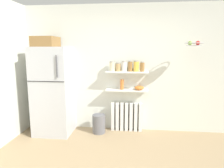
{
  "coord_description": "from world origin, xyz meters",
  "views": [
    {
      "loc": [
        0.11,
        -2.21,
        1.72
      ],
      "look_at": [
        -0.32,
        1.6,
        1.05
      ],
      "focal_mm": 32.73,
      "sensor_mm": 36.0,
      "label": 1
    }
  ],
  "objects": [
    {
      "name": "storage_jar_1",
      "position": [
        -0.23,
        1.89,
        1.35
      ],
      "size": [
        0.11,
        0.11,
        0.17
      ],
      "color": "tan",
      "rests_on": "wall_shelf_upper"
    },
    {
      "name": "storage_jar_4",
      "position": [
        0.13,
        1.89,
        1.37
      ],
      "size": [
        0.11,
        0.11,
        0.22
      ],
      "color": "yellow",
      "rests_on": "wall_shelf_upper"
    },
    {
      "name": "hanging_fruit_basket",
      "position": [
        1.15,
        1.64,
        1.8
      ],
      "size": [
        0.33,
        0.33,
        0.09
      ],
      "color": "#B2B2B7"
    },
    {
      "name": "storage_jar_3",
      "position": [
        0.01,
        1.89,
        1.37
      ],
      "size": [
        0.09,
        0.09,
        0.21
      ],
      "color": "olive",
      "rests_on": "wall_shelf_upper"
    },
    {
      "name": "vase",
      "position": [
        -0.15,
        1.89,
        0.99
      ],
      "size": [
        0.07,
        0.07,
        0.21
      ],
      "primitive_type": "cylinder",
      "color": "#CC7033",
      "rests_on": "wall_shelf_lower"
    },
    {
      "name": "wall_shelf_upper",
      "position": [
        -0.05,
        1.89,
        1.25
      ],
      "size": [
        0.86,
        0.22,
        0.02
      ],
      "primitive_type": "cube",
      "color": "white"
    },
    {
      "name": "shelf_bowl",
      "position": [
        0.2,
        1.89,
        0.93
      ],
      "size": [
        0.19,
        0.19,
        0.09
      ],
      "primitive_type": "ellipsoid",
      "color": "orange",
      "rests_on": "wall_shelf_lower"
    },
    {
      "name": "radiator",
      "position": [
        -0.05,
        1.92,
        0.3
      ],
      "size": [
        0.65,
        0.12,
        0.6
      ],
      "color": "white",
      "rests_on": "ground_plane"
    },
    {
      "name": "refrigerator",
      "position": [
        -1.52,
        1.66,
        0.92
      ],
      "size": [
        0.72,
        0.71,
        1.95
      ],
      "color": "#B7BABF",
      "rests_on": "ground_plane"
    },
    {
      "name": "trash_bin",
      "position": [
        -0.61,
        1.72,
        0.19
      ],
      "size": [
        0.26,
        0.26,
        0.38
      ],
      "primitive_type": "cylinder",
      "color": "slate",
      "rests_on": "ground_plane"
    },
    {
      "name": "ground_plane",
      "position": [
        0.0,
        0.5,
        0.0
      ],
      "size": [
        7.04,
        7.04,
        0.0
      ],
      "primitive_type": "plane",
      "color": "#9E8460"
    },
    {
      "name": "storage_jar_0",
      "position": [
        -0.35,
        1.89,
        1.36
      ],
      "size": [
        0.11,
        0.11,
        0.2
      ],
      "color": "beige",
      "rests_on": "wall_shelf_upper"
    },
    {
      "name": "storage_jar_2",
      "position": [
        -0.11,
        1.89,
        1.37
      ],
      "size": [
        0.11,
        0.11,
        0.21
      ],
      "color": "silver",
      "rests_on": "wall_shelf_upper"
    },
    {
      "name": "wall_shelf_lower",
      "position": [
        -0.05,
        1.89,
        0.88
      ],
      "size": [
        0.86,
        0.22,
        0.02
      ],
      "primitive_type": "cube",
      "color": "white"
    },
    {
      "name": "back_wall",
      "position": [
        0.0,
        2.05,
        1.3
      ],
      "size": [
        7.04,
        0.1,
        2.6
      ],
      "primitive_type": "cube",
      "color": "silver",
      "rests_on": "ground_plane"
    },
    {
      "name": "storage_jar_5",
      "position": [
        0.25,
        1.89,
        1.36
      ],
      "size": [
        0.08,
        0.08,
        0.2
      ],
      "color": "olive",
      "rests_on": "wall_shelf_upper"
    }
  ]
}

